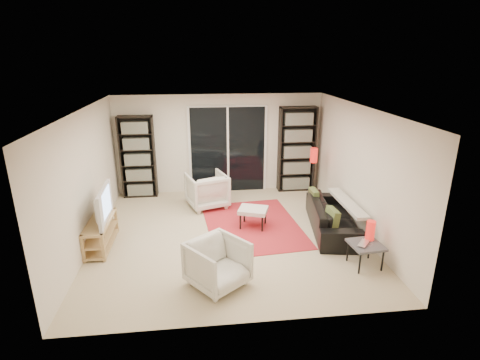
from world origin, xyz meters
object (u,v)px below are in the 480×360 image
Objects in this scene: bookshelf_right at (297,149)px; armchair_back at (207,190)px; ottoman at (253,211)px; floor_lamp at (313,161)px; tv_stand at (101,233)px; armchair_front at (218,264)px; bookshelf_left at (138,157)px; side_table at (366,246)px; sofa at (333,216)px.

bookshelf_right is 2.48× the size of armchair_back.
floor_lamp is at bearing 40.04° from ottoman.
floor_lamp reaches higher than tv_stand.
armchair_front is at bearing -119.19° from bookshelf_right.
bookshelf_left reaches higher than tv_stand.
ottoman is 2.29m from side_table.
sofa is at bearing -86.70° from bookshelf_right.
side_table is at bearing -168.02° from sofa.
sofa is 1.78m from floor_lamp.
bookshelf_right is at bearing -0.00° from bookshelf_left.
sofa is 1.34m from side_table.
armchair_back is (-2.26, -0.85, -0.67)m from bookshelf_right.
armchair_front is 1.17× the size of ottoman.
bookshelf_left is 0.98× the size of sofa.
armchair_back is at bearing 131.07° from side_table.
armchair_back reaches higher than tv_stand.
side_table is (4.41, -1.17, 0.09)m from tv_stand.
ottoman is at bearing 134.08° from side_table.
sofa is 3.00× the size of ottoman.
side_table is 3.05m from floor_lamp.
tv_stand is at bearing -149.19° from bookshelf_right.
bookshelf_left is at bearing 137.75° from side_table.
floor_lamp reaches higher than armchair_front.
armchair_front is (2.01, -1.43, 0.09)m from tv_stand.
tv_stand is 4.57m from side_table.
floor_lamp is at bearing -9.56° from bookshelf_left.
sofa is at bearing 130.49° from armchair_back.
armchair_back is 0.68× the size of floor_lamp.
armchair_front is 2.07m from ottoman.
bookshelf_left is 4.67m from sofa.
sofa is at bearing 2.22° from tv_stand.
bookshelf_right is 2.51m from armchair_back.
floor_lamp is (2.48, 0.17, 0.55)m from armchair_back.
sofa is (3.99, -2.34, -0.68)m from bookshelf_left.
ottoman is at bearing -139.96° from floor_lamp.
ottoman and side_table have the same top height.
ottoman is 2.18m from floor_lamp.
side_table is (4.05, -3.68, -0.62)m from bookshelf_left.
ottoman is at bearing 108.74° from armchair_back.
tv_stand is 0.95× the size of floor_lamp.
side_table is (2.40, 0.26, 0.00)m from armchair_front.
bookshelf_right reaches higher than ottoman.
floor_lamp is at bearing 89.66° from side_table.
side_table is at bearing 113.42° from armchair_back.
bookshelf_left reaches higher than floor_lamp.
floor_lamp is (4.07, -0.69, -0.04)m from bookshelf_left.
side_table is 0.43× the size of floor_lamp.
bookshelf_left is 4.13m from floor_lamp.
ottoman is at bearing -124.26° from bookshelf_right.
bookshelf_right is 3.16× the size of ottoman.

